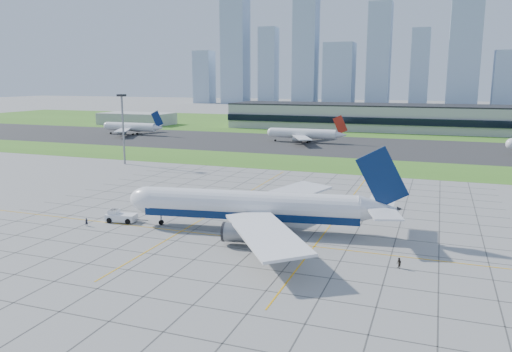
{
  "coord_description": "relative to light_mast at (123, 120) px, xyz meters",
  "views": [
    {
      "loc": [
        38.42,
        -89.55,
        30.75
      ],
      "look_at": [
        -3.77,
        25.7,
        7.0
      ],
      "focal_mm": 35.0,
      "sensor_mm": 36.0,
      "label": 1
    }
  ],
  "objects": [
    {
      "name": "grass_median",
      "position": [
        70.0,
        25.0,
        -16.16
      ],
      "size": [
        700.0,
        35.0,
        0.04
      ],
      "primitive_type": "cube",
      "color": "#3F7722",
      "rests_on": "ground"
    },
    {
      "name": "distant_jet_1",
      "position": [
        46.18,
        85.35,
        -11.7
      ],
      "size": [
        38.35,
        42.66,
        14.08
      ],
      "color": "white",
      "rests_on": "ground"
    },
    {
      "name": "terminal",
      "position": [
        110.0,
        164.87,
        -8.29
      ],
      "size": [
        260.0,
        43.0,
        15.8
      ],
      "color": "#B7B7B2",
      "rests_on": "ground"
    },
    {
      "name": "distant_jet_0",
      "position": [
        -54.77,
        86.32,
        -11.7
      ],
      "size": [
        36.63,
        42.66,
        14.08
      ],
      "color": "white",
      "rests_on": "ground"
    },
    {
      "name": "city_skyline",
      "position": [
        61.29,
        455.0,
        42.91
      ],
      "size": [
        523.0,
        32.4,
        160.0
      ],
      "color": "#98AFC8",
      "rests_on": "ground"
    },
    {
      "name": "airliner",
      "position": [
        73.51,
        -61.13,
        -11.18
      ],
      "size": [
        57.84,
        58.17,
        18.3
      ],
      "rotation": [
        0.0,
        0.0,
        0.16
      ],
      "color": "white",
      "rests_on": "ground"
    },
    {
      "name": "apron_markings",
      "position": [
        70.43,
        -53.91,
        -16.17
      ],
      "size": [
        120.0,
        130.0,
        0.03
      ],
      "color": "#474744",
      "rests_on": "ground"
    },
    {
      "name": "pushback_tug",
      "position": [
        43.89,
        -65.38,
        -15.0
      ],
      "size": [
        9.69,
        4.2,
        2.66
      ],
      "rotation": [
        0.0,
        0.0,
        0.16
      ],
      "color": "white",
      "rests_on": "ground"
    },
    {
      "name": "asphalt_taxiway",
      "position": [
        70.0,
        80.0,
        -16.15
      ],
      "size": [
        700.0,
        75.0,
        0.04
      ],
      "primitive_type": "cube",
      "color": "#383838",
      "rests_on": "ground"
    },
    {
      "name": "service_block",
      "position": [
        -90.0,
        145.0,
        -12.18
      ],
      "size": [
        50.0,
        25.0,
        8.0
      ],
      "primitive_type": "cube",
      "color": "#B7B7B2",
      "rests_on": "ground"
    },
    {
      "name": "crew_far",
      "position": [
        103.77,
        -73.04,
        -15.26
      ],
      "size": [
        1.11,
        1.14,
        1.85
      ],
      "primitive_type": "imported",
      "rotation": [
        0.0,
        0.0,
        -0.89
      ],
      "color": "black",
      "rests_on": "ground"
    },
    {
      "name": "grass_far",
      "position": [
        70.0,
        190.0,
        -16.16
      ],
      "size": [
        700.0,
        145.0,
        0.04
      ],
      "primitive_type": "cube",
      "color": "#3F7722",
      "rests_on": "ground"
    },
    {
      "name": "light_mast",
      "position": [
        0.0,
        0.0,
        0.0
      ],
      "size": [
        2.5,
        2.5,
        25.6
      ],
      "color": "gray",
      "rests_on": "ground"
    },
    {
      "name": "crew_near",
      "position": [
        39.12,
        -70.62,
        -15.31
      ],
      "size": [
        0.68,
        0.76,
        1.73
      ],
      "primitive_type": "imported",
      "rotation": [
        0.0,
        0.0,
        1.02
      ],
      "color": "black",
      "rests_on": "ground"
    },
    {
      "name": "ground",
      "position": [
        70.0,
        -65.0,
        -16.18
      ],
      "size": [
        1400.0,
        1400.0,
        0.0
      ],
      "primitive_type": "plane",
      "color": "gray",
      "rests_on": "ground"
    }
  ]
}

